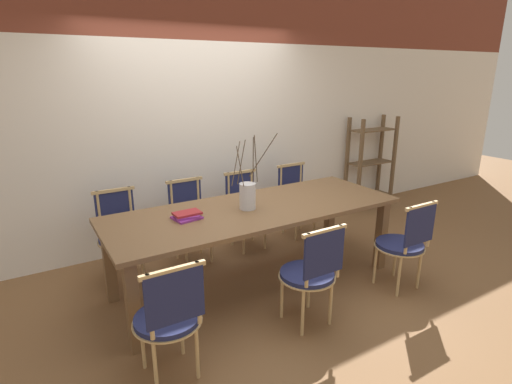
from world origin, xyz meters
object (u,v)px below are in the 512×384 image
object	(u,v)px
book_stack	(187,216)
dining_table	(256,216)
chair_near_center	(404,242)
chair_far_center	(246,207)
shelving_rack	(370,163)
vase_centerpiece	(248,195)

from	to	relation	value
book_stack	dining_table	bearing A→B (deg)	-4.89
chair_near_center	chair_far_center	bearing A→B (deg)	115.73
book_stack	shelving_rack	world-z (taller)	shelving_rack
vase_centerpiece	shelving_rack	distance (m)	2.99
dining_table	chair_near_center	distance (m)	1.39
vase_centerpiece	book_stack	world-z (taller)	vase_centerpiece
vase_centerpiece	shelving_rack	bearing A→B (deg)	21.88
dining_table	chair_near_center	world-z (taller)	chair_near_center
book_stack	chair_near_center	bearing A→B (deg)	-25.73
dining_table	vase_centerpiece	world-z (taller)	vase_centerpiece
chair_far_center	book_stack	size ratio (longest dim) A/B	3.59
chair_far_center	book_stack	bearing A→B (deg)	36.49
chair_near_center	book_stack	xyz separation A→B (m)	(-1.78, 0.86, 0.32)
dining_table	chair_near_center	xyz separation A→B (m)	(1.12, -0.80, -0.21)
chair_near_center	chair_far_center	distance (m)	1.78
dining_table	chair_far_center	size ratio (longest dim) A/B	3.12
chair_near_center	vase_centerpiece	bearing A→B (deg)	145.93
chair_far_center	book_stack	world-z (taller)	chair_far_center
dining_table	chair_far_center	xyz separation A→B (m)	(0.35, 0.80, -0.21)
chair_near_center	chair_far_center	size ratio (longest dim) A/B	1.00
chair_near_center	book_stack	size ratio (longest dim) A/B	3.59
dining_table	book_stack	size ratio (longest dim) A/B	11.18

